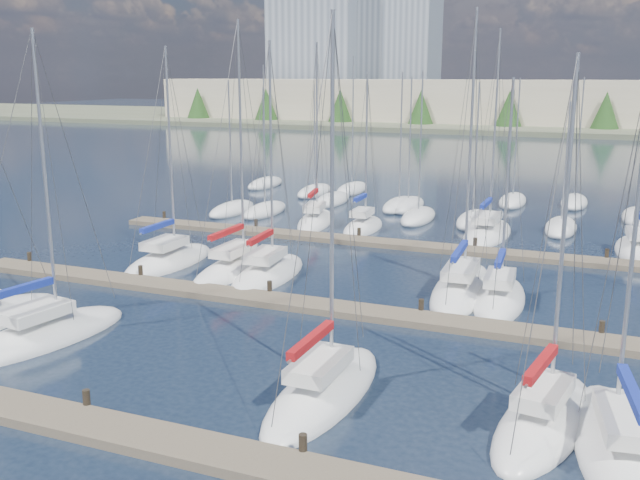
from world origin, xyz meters
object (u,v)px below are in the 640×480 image
at_px(sailboat_h, 169,261).
at_px(sailboat_d, 324,391).
at_px(sailboat_q, 636,250).
at_px(sailboat_p, 487,233).
at_px(sailboat_e, 544,420).
at_px(sailboat_c, 45,335).
at_px(sailboat_j, 268,273).
at_px(sailboat_f, 618,448).
at_px(sailboat_n, 315,221).
at_px(sailboat_i, 238,267).
at_px(sailboat_o, 363,227).
at_px(sailboat_l, 499,298).
at_px(sailboat_k, 461,288).

relative_size(sailboat_h, sailboat_d, 0.97).
bearing_deg(sailboat_q, sailboat_d, -116.56).
height_order(sailboat_p, sailboat_q, sailboat_p).
bearing_deg(sailboat_e, sailboat_p, 112.56).
distance_m(sailboat_p, sailboat_d, 28.55).
height_order(sailboat_c, sailboat_q, sailboat_c).
relative_size(sailboat_c, sailboat_q, 1.28).
bearing_deg(sailboat_j, sailboat_p, 53.70).
xyz_separation_m(sailboat_h, sailboat_f, (25.29, -13.66, 0.00)).
xyz_separation_m(sailboat_n, sailboat_p, (12.96, 0.82, -0.01)).
bearing_deg(sailboat_h, sailboat_i, 3.38).
height_order(sailboat_f, sailboat_j, sailboat_j).
distance_m(sailboat_i, sailboat_q, 25.54).
xyz_separation_m(sailboat_o, sailboat_f, (17.51, -27.29, -0.02)).
bearing_deg(sailboat_o, sailboat_j, -95.01).
height_order(sailboat_o, sailboat_l, sailboat_o).
bearing_deg(sailboat_i, sailboat_f, -33.32).
bearing_deg(sailboat_j, sailboat_o, 82.19).
distance_m(sailboat_i, sailboat_l, 15.16).
bearing_deg(sailboat_l, sailboat_d, -110.87).
height_order(sailboat_c, sailboat_p, sailboat_p).
distance_m(sailboat_c, sailboat_q, 35.73).
xyz_separation_m(sailboat_n, sailboat_c, (-1.44, -27.09, -0.02)).
relative_size(sailboat_d, sailboat_l, 1.19).
distance_m(sailboat_n, sailboat_e, 33.27).
height_order(sailboat_e, sailboat_j, sailboat_j).
relative_size(sailboat_k, sailboat_q, 1.41).
distance_m(sailboat_j, sailboat_q, 23.94).
xyz_separation_m(sailboat_j, sailboat_q, (19.49, 13.90, -0.01)).
height_order(sailboat_p, sailboat_l, sailboat_p).
distance_m(sailboat_d, sailboat_i, 17.52).
height_order(sailboat_e, sailboat_p, sailboat_p).
relative_size(sailboat_c, sailboat_i, 0.92).
relative_size(sailboat_h, sailboat_i, 0.91).
height_order(sailboat_n, sailboat_k, sailboat_k).
bearing_deg(sailboat_j, sailboat_h, 173.46).
relative_size(sailboat_c, sailboat_l, 1.17).
relative_size(sailboat_c, sailboat_p, 0.92).
bearing_deg(sailboat_p, sailboat_e, -76.26).
bearing_deg(sailboat_e, sailboat_o, 129.68).
relative_size(sailboat_e, sailboat_f, 0.98).
distance_m(sailboat_o, sailboat_d, 28.09).
bearing_deg(sailboat_i, sailboat_q, 32.04).
height_order(sailboat_i, sailboat_j, sailboat_i).
bearing_deg(sailboat_l, sailboat_i, 175.41).
relative_size(sailboat_n, sailboat_i, 0.95).
height_order(sailboat_e, sailboat_k, sailboat_k).
distance_m(sailboat_p, sailboat_i, 19.15).
bearing_deg(sailboat_n, sailboat_p, -8.46).
relative_size(sailboat_d, sailboat_q, 1.30).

